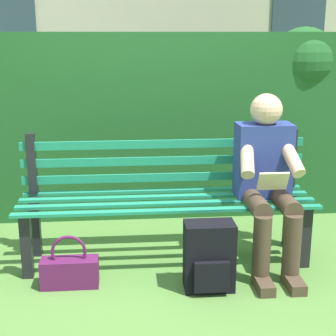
# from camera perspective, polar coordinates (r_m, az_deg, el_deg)

# --- Properties ---
(ground) EXTENTS (60.00, 60.00, 0.00)m
(ground) POSITION_cam_1_polar(r_m,az_deg,el_deg) (3.70, -0.14, -10.42)
(ground) COLOR #517F38
(park_bench) EXTENTS (2.06, 0.51, 0.91)m
(park_bench) POSITION_cam_1_polar(r_m,az_deg,el_deg) (3.60, -0.24, -3.07)
(park_bench) COLOR black
(park_bench) RESTS_ON ground
(person_seated) EXTENTS (0.44, 0.73, 1.20)m
(person_seated) POSITION_cam_1_polar(r_m,az_deg,el_deg) (3.50, 11.20, -1.01)
(person_seated) COLOR navy
(person_seated) RESTS_ON ground
(hedge_backdrop) EXTENTS (5.56, 0.70, 1.65)m
(hedge_backdrop) POSITION_cam_1_polar(r_m,az_deg,el_deg) (4.56, -5.62, 5.37)
(hedge_backdrop) COLOR #1E5123
(hedge_backdrop) RESTS_ON ground
(backpack) EXTENTS (0.32, 0.26, 0.45)m
(backpack) POSITION_cam_1_polar(r_m,az_deg,el_deg) (3.24, 4.70, -10.04)
(backpack) COLOR black
(backpack) RESTS_ON ground
(handbag) EXTENTS (0.37, 0.14, 0.35)m
(handbag) POSITION_cam_1_polar(r_m,az_deg,el_deg) (3.37, -11.09, -11.36)
(handbag) COLOR #59194C
(handbag) RESTS_ON ground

